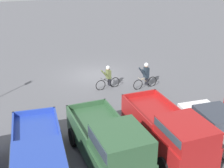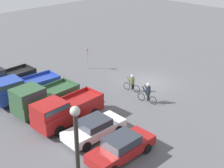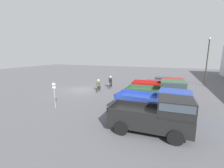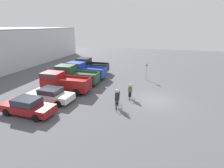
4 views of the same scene
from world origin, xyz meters
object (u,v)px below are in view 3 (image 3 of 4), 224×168
at_px(pickup_truck_0, 160,87).
at_px(pickup_truck_1, 160,92).
at_px(pickup_truck_3, 157,115).
at_px(cyclist_1, 111,82).
at_px(sedan_1, 159,86).
at_px(sedan_0, 162,82).
at_px(cyclist_0, 98,85).
at_px(lamppost, 207,58).
at_px(fire_lane_sign, 54,93).
at_px(pickup_truck_2, 157,102).

relative_size(pickup_truck_0, pickup_truck_1, 1.01).
height_order(pickup_truck_3, cyclist_1, pickup_truck_3).
bearing_deg(sedan_1, sedan_0, 173.62).
height_order(cyclist_0, lamppost, lamppost).
xyz_separation_m(cyclist_1, fire_lane_sign, (9.31, -1.62, 0.52)).
distance_m(pickup_truck_1, fire_lane_sign, 9.72).
distance_m(sedan_0, sedan_1, 2.82).
distance_m(fire_lane_sign, lamppost, 21.80).
bearing_deg(pickup_truck_3, cyclist_1, -145.59).
relative_size(sedan_1, pickup_truck_3, 0.92).
height_order(sedan_0, lamppost, lamppost).
bearing_deg(pickup_truck_2, pickup_truck_1, 179.45).
bearing_deg(fire_lane_sign, pickup_truck_1, 116.69).
height_order(sedan_1, pickup_truck_3, pickup_truck_3).
xyz_separation_m(pickup_truck_0, lamppost, (-8.92, 5.94, 3.04)).
bearing_deg(pickup_truck_0, sedan_1, -172.53).
bearing_deg(pickup_truck_1, cyclist_0, -108.33).
xyz_separation_m(sedan_0, cyclist_1, (3.43, -6.85, 0.19)).
distance_m(pickup_truck_0, cyclist_1, 7.23).
bearing_deg(sedan_0, lamppost, 119.06).
bearing_deg(pickup_truck_1, fire_lane_sign, -63.31).
height_order(pickup_truck_1, lamppost, lamppost).
xyz_separation_m(sedan_0, pickup_truck_0, (5.59, 0.05, 0.40)).
bearing_deg(cyclist_1, cyclist_0, -17.27).
relative_size(cyclist_0, cyclist_1, 0.96).
xyz_separation_m(pickup_truck_0, pickup_truck_3, (8.40, 0.33, 0.05)).
bearing_deg(lamppost, pickup_truck_2, -21.74).
distance_m(sedan_0, cyclist_1, 7.66).
height_order(pickup_truck_2, lamppost, lamppost).
bearing_deg(cyclist_0, pickup_truck_2, 55.00).
bearing_deg(pickup_truck_2, pickup_truck_0, -178.66).
xyz_separation_m(pickup_truck_2, pickup_truck_3, (2.76, 0.20, 0.05)).
bearing_deg(fire_lane_sign, sedan_0, 146.38).
height_order(pickup_truck_1, cyclist_0, pickup_truck_1).
xyz_separation_m(pickup_truck_2, lamppost, (-14.57, 5.81, 3.04)).
relative_size(sedan_1, pickup_truck_2, 0.79).
bearing_deg(sedan_1, pickup_truck_1, 5.38).
bearing_deg(cyclist_0, pickup_truck_0, 91.55).
bearing_deg(sedan_0, cyclist_0, -52.61).
bearing_deg(sedan_0, sedan_1, -6.38).
bearing_deg(sedan_1, pickup_truck_2, 3.38).
bearing_deg(fire_lane_sign, pickup_truck_0, 130.00).
relative_size(cyclist_1, fire_lane_sign, 0.77).
relative_size(sedan_1, lamppost, 0.63).
relative_size(cyclist_0, fire_lane_sign, 0.74).
bearing_deg(sedan_1, fire_lane_sign, -39.37).
bearing_deg(sedan_0, cyclist_1, -63.37).
bearing_deg(pickup_truck_1, pickup_truck_0, -176.72).
xyz_separation_m(sedan_1, pickup_truck_2, (8.43, 0.50, 0.42)).
distance_m(sedan_1, pickup_truck_1, 5.63).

